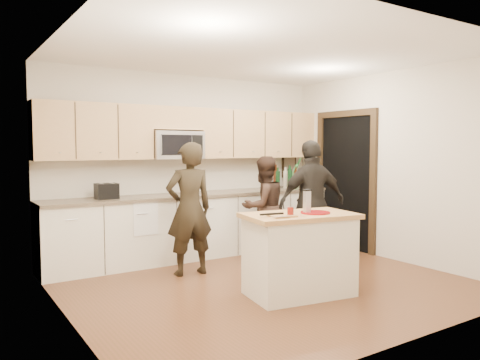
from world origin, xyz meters
TOP-DOWN VIEW (x-y plane):
  - floor at (0.00, 0.00)m, footprint 4.50×4.50m
  - room_shell at (0.00, 0.00)m, footprint 4.52×4.02m
  - back_cabinetry at (0.00, 1.69)m, footprint 4.50×0.66m
  - upper_cabinetry at (0.03, 1.83)m, footprint 4.50×0.33m
  - microwave at (-0.31, 1.80)m, footprint 0.76×0.41m
  - doorway at (2.23, 0.90)m, footprint 0.06×1.25m
  - framed_picture at (1.95, 1.98)m, footprint 0.30×0.03m
  - dish_towel at (-0.95, 1.50)m, footprint 0.34×0.60m
  - island at (0.05, -0.55)m, footprint 1.30×0.88m
  - red_plate at (0.21, -0.63)m, footprint 0.32×0.32m
  - box_grater at (0.12, -0.59)m, footprint 0.08×0.06m
  - drink_glass at (-0.16, -0.65)m, footprint 0.07×0.07m
  - cutting_board at (-0.25, -0.63)m, footprint 0.29×0.24m
  - tongs at (-0.33, -0.56)m, footprint 0.27×0.07m
  - knife at (-0.35, -0.73)m, footprint 0.22×0.06m
  - toaster at (-1.37, 1.67)m, footprint 0.28×0.21m
  - bottle_cluster at (1.63, 1.68)m, footprint 0.46×0.34m
  - orchid at (1.88, 1.72)m, footprint 0.34×0.30m
  - woman_left at (-0.57, 0.86)m, footprint 0.65×0.45m
  - woman_center at (0.77, 1.11)m, footprint 0.73×0.57m
  - woman_right at (1.09, 0.41)m, footprint 1.06×0.59m

SIDE VIEW (x-z plane):
  - floor at x=0.00m, z-range 0.00..0.00m
  - island at x=0.05m, z-range 0.00..0.90m
  - back_cabinetry at x=0.00m, z-range 0.00..0.94m
  - woman_center at x=0.77m, z-range 0.00..1.49m
  - dish_towel at x=-0.95m, z-range 0.56..1.04m
  - woman_left at x=-0.57m, z-range 0.00..1.68m
  - woman_right at x=1.09m, z-range 0.00..1.72m
  - red_plate at x=0.21m, z-range 0.90..0.92m
  - cutting_board at x=-0.25m, z-range 0.90..0.92m
  - knife at x=-0.35m, z-range 0.92..0.92m
  - tongs at x=-0.33m, z-range 0.92..0.94m
  - drink_glass at x=-0.16m, z-range 0.90..0.99m
  - box_grater at x=0.12m, z-range 0.92..1.17m
  - toaster at x=-1.37m, z-range 0.94..1.15m
  - bottle_cluster at x=1.63m, z-range 0.93..1.32m
  - doorway at x=2.23m, z-range 0.06..2.26m
  - orchid at x=1.88m, z-range 0.94..1.45m
  - framed_picture at x=1.95m, z-range 1.09..1.47m
  - microwave at x=-0.31m, z-range 1.45..1.85m
  - room_shell at x=0.00m, z-range 0.38..3.09m
  - upper_cabinetry at x=0.03m, z-range 1.47..2.22m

